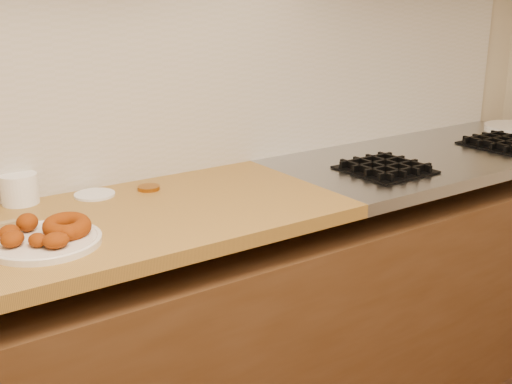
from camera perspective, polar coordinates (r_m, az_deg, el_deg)
wall_back at (r=2.01m, az=-13.17°, el=13.30°), size 4.00×0.02×2.70m
base_cabinet at (r=2.04m, az=-7.86°, el=-15.21°), size 3.60×0.60×0.77m
stovetop at (r=2.52m, az=15.64°, el=3.01°), size 1.30×0.62×0.04m
backsplash at (r=2.01m, az=-12.74°, el=9.02°), size 3.60×0.02×0.60m
burner_grates at (r=2.44m, az=16.75°, el=3.24°), size 0.91×0.26×0.03m
donut_plate at (r=1.62m, az=-18.26°, el=-4.21°), size 0.27×0.27×0.02m
ring_donut at (r=1.62m, az=-16.48°, el=-2.94°), size 0.13×0.13×0.05m
fried_dough_chunks at (r=1.60m, az=-19.18°, el=-3.51°), size 0.19×0.22×0.04m
plastic_tub at (r=1.94m, az=-20.28°, el=0.26°), size 0.14×0.14×0.09m
tub_lid at (r=1.96m, az=-14.16°, el=-0.22°), size 0.12×0.12×0.01m
brass_jar_lid at (r=1.98m, az=-9.52°, el=0.36°), size 0.08×0.08×0.01m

